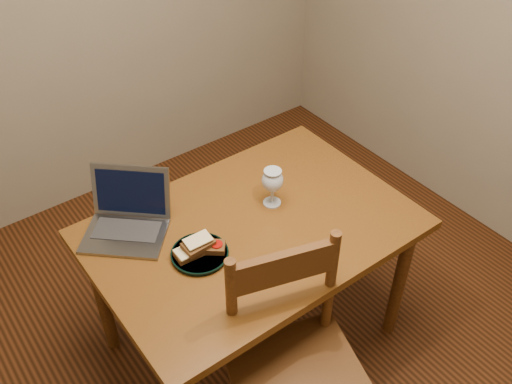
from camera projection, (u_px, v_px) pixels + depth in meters
floor at (262, 348)px, 2.77m from camera, size 3.20×3.20×0.02m
table at (252, 241)px, 2.39m from camera, size 1.30×0.90×0.74m
chair at (296, 363)px, 2.07m from camera, size 0.58×0.57×0.50m
plate at (200, 254)px, 2.20m from camera, size 0.22×0.22×0.02m
sandwich_cheese at (190, 252)px, 2.17m from camera, size 0.12×0.07×0.03m
sandwich_tomato at (210, 246)px, 2.20m from camera, size 0.13×0.12×0.04m
sandwich_top at (198, 243)px, 2.17m from camera, size 0.12×0.08×0.04m
milk_glass at (272, 187)px, 2.39m from camera, size 0.09×0.09×0.18m
laptop at (128, 215)px, 2.30m from camera, size 0.44×0.43×0.23m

